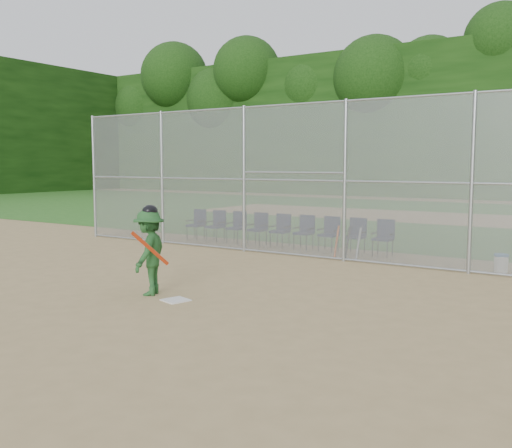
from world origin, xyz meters
The scene contains 18 objects.
ground centered at (0.00, 0.00, 0.00)m, with size 100.00×100.00×0.00m, color tan.
grass_strip centered at (0.00, 18.00, 0.01)m, with size 100.00×100.00×0.00m, color #28601C.
dirt_patch_far centered at (0.00, 18.00, 0.01)m, with size 24.00×24.00×0.00m, color tan.
backstop_fence centered at (0.00, 5.00, 2.07)m, with size 16.09×0.09×4.00m.
treeline centered at (0.00, 20.00, 5.50)m, with size 81.00×60.00×11.00m.
home_plate centered at (0.20, -0.45, 0.01)m, with size 0.42×0.42×0.02m, color silver.
batter_at_plate centered at (-0.52, -0.34, 0.81)m, with size 1.09×1.27×1.68m.
water_cooler centered at (4.57, 5.61, 0.21)m, with size 0.32×0.32×0.41m.
spare_bats centered at (0.93, 5.39, 0.41)m, with size 0.66×0.36×0.83m.
chair_0 centered at (-4.75, 6.28, 0.48)m, with size 0.54×0.52×0.96m, color #0F1739, non-canonical shape.
chair_1 centered at (-3.96, 6.28, 0.48)m, with size 0.54×0.52×0.96m, color #0F1739, non-canonical shape.
chair_2 centered at (-3.18, 6.28, 0.48)m, with size 0.54×0.52×0.96m, color #0F1739, non-canonical shape.
chair_3 centered at (-2.39, 6.28, 0.48)m, with size 0.54×0.52×0.96m, color #0F1739, non-canonical shape.
chair_4 centered at (-1.61, 6.28, 0.48)m, with size 0.54×0.52×0.96m, color #0F1739, non-canonical shape.
chair_5 centered at (-0.82, 6.28, 0.48)m, with size 0.54×0.52×0.96m, color #0F1739, non-canonical shape.
chair_6 centered at (-0.04, 6.28, 0.48)m, with size 0.54×0.52×0.96m, color #0F1739, non-canonical shape.
chair_7 centered at (0.75, 6.28, 0.48)m, with size 0.54×0.52×0.96m, color #0F1739, non-canonical shape.
chair_8 centered at (1.53, 6.28, 0.48)m, with size 0.54×0.52×0.96m, color #0F1739, non-canonical shape.
Camera 1 is at (6.77, -8.03, 2.42)m, focal length 40.00 mm.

